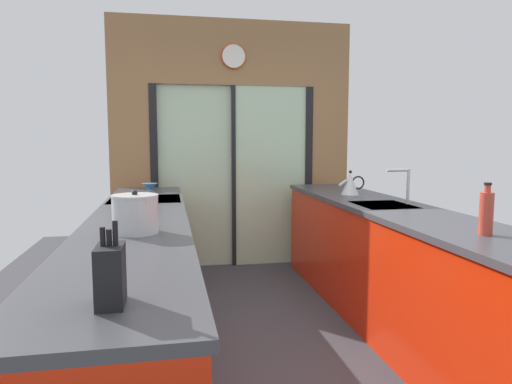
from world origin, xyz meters
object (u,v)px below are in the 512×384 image
object	(u,v)px
kettle	(350,184)
mixing_bowl	(150,187)
knife_block	(110,275)
stock_pot	(135,214)
soap_bottle_far	(486,213)
oven_range	(147,253)

from	to	relation	value
kettle	mixing_bowl	bearing A→B (deg)	162.10
knife_block	stock_pot	distance (m)	1.09
stock_pot	soap_bottle_far	size ratio (longest dim) A/B	0.89
soap_bottle_far	kettle	bearing A→B (deg)	89.92
knife_block	stock_pot	bearing A→B (deg)	90.00
knife_block	soap_bottle_far	xyz separation A→B (m)	(1.78, 0.69, 0.02)
mixing_bowl	oven_range	bearing A→B (deg)	-91.98
mixing_bowl	stock_pot	size ratio (longest dim) A/B	0.63
mixing_bowl	stock_pot	distance (m)	1.99
oven_range	mixing_bowl	bearing A→B (deg)	88.02
mixing_bowl	knife_block	size ratio (longest dim) A/B	0.60
mixing_bowl	kettle	world-z (taller)	kettle
stock_pot	soap_bottle_far	bearing A→B (deg)	-12.49
kettle	stock_pot	bearing A→B (deg)	-141.50
oven_range	stock_pot	xyz separation A→B (m)	(0.02, -1.46, 0.57)
stock_pot	soap_bottle_far	world-z (taller)	soap_bottle_far
oven_range	soap_bottle_far	world-z (taller)	soap_bottle_far
stock_pot	oven_range	bearing A→B (deg)	90.72
kettle	soap_bottle_far	world-z (taller)	soap_bottle_far
stock_pot	soap_bottle_far	distance (m)	1.82
mixing_bowl	soap_bottle_far	size ratio (longest dim) A/B	0.56
mixing_bowl	knife_block	xyz separation A→B (m)	(0.00, -3.08, 0.05)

